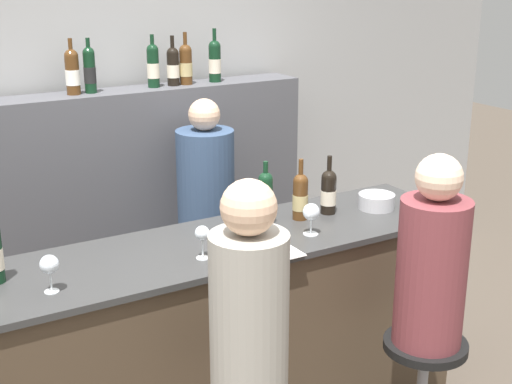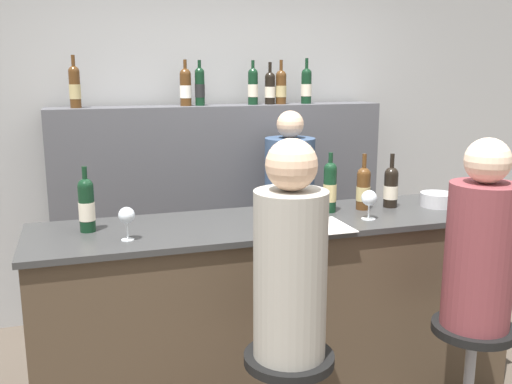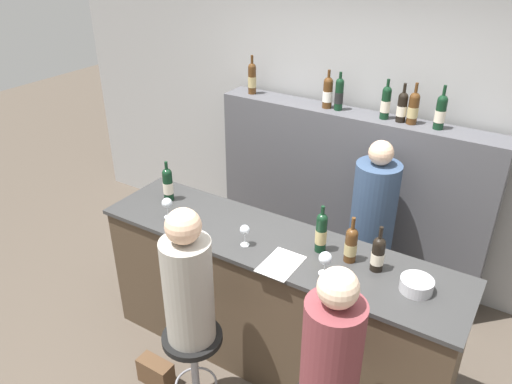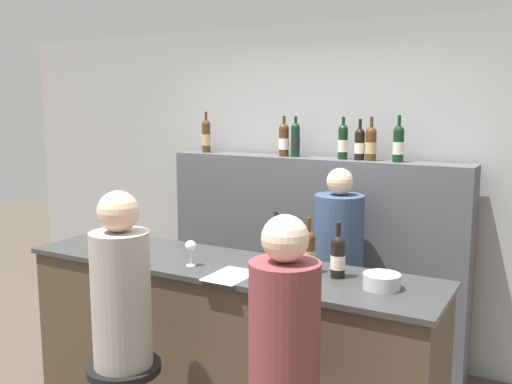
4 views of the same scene
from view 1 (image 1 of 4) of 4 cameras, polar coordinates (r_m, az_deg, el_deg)
name	(u,v)px [view 1 (image 1 of 4)]	position (r m, az deg, el deg)	size (l,w,h in m)	color
wall_back	(106,128)	(4.57, -11.90, 5.00)	(6.40, 0.05, 2.60)	#9E9E9E
bar_counter	(219,343)	(3.54, -2.96, -11.96)	(2.56, 0.64, 1.05)	#473828
back_bar_cabinet	(123,216)	(4.50, -10.56, -1.92)	(2.39, 0.28, 1.57)	#4C4C51
wine_bottle_counter_1	(266,199)	(3.46, 0.77, -0.55)	(0.07, 0.07, 0.33)	black
wine_bottle_counter_2	(300,196)	(3.57, 3.57, -0.31)	(0.08, 0.08, 0.31)	#4C2D14
wine_bottle_counter_3	(329,191)	(3.66, 5.83, 0.06)	(0.08, 0.08, 0.31)	black
wine_bottle_backbar_1	(72,71)	(4.21, -14.48, 9.32)	(0.08, 0.08, 0.32)	#4C2D14
wine_bottle_backbar_2	(90,70)	(4.24, -13.17, 9.52)	(0.07, 0.07, 0.31)	black
wine_bottle_backbar_3	(153,65)	(4.37, -8.24, 10.01)	(0.07, 0.07, 0.31)	black
wine_bottle_backbar_4	(173,66)	(4.42, -6.66, 9.99)	(0.08, 0.08, 0.30)	black
wine_bottle_backbar_5	(186,64)	(4.46, -5.64, 10.16)	(0.08, 0.08, 0.32)	#4C2D14
wine_bottle_backbar_6	(215,61)	(4.54, -3.32, 10.45)	(0.08, 0.08, 0.33)	black
wine_glass_0	(49,265)	(2.89, -16.20, -5.66)	(0.08, 0.08, 0.16)	silver
wine_glass_1	(202,235)	(3.10, -4.33, -3.41)	(0.07, 0.07, 0.15)	silver
wine_glass_2	(311,213)	(3.37, 4.44, -1.67)	(0.08, 0.08, 0.15)	silver
metal_bowl	(376,201)	(3.79, 9.61, -0.73)	(0.19, 0.19, 0.08)	#B7B7BC
tasting_menu	(269,249)	(3.22, 1.05, -4.56)	(0.21, 0.30, 0.00)	white
guest_seated_left	(249,308)	(2.70, -0.56, -9.25)	(0.30, 0.30, 0.91)	gray
bar_stool_right	(423,368)	(3.46, 13.25, -13.54)	(0.38, 0.38, 0.65)	gray
guest_seated_right	(432,262)	(3.22, 13.91, -5.49)	(0.31, 0.31, 0.88)	brown
bartender	(207,236)	(4.32, -3.94, -3.55)	(0.34, 0.34, 1.55)	#334766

